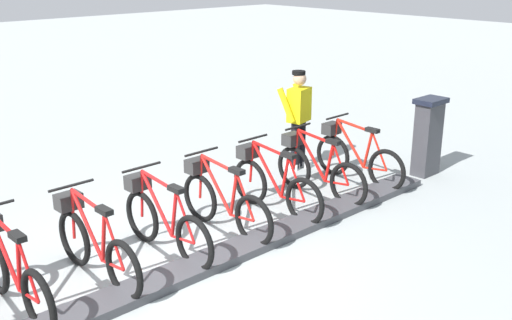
# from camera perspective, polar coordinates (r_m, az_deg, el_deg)

# --- Properties ---
(ground_plane) EXTENTS (60.00, 60.00, 0.00)m
(ground_plane) POSITION_cam_1_polar(r_m,az_deg,el_deg) (6.98, -7.34, -10.94)
(ground_plane) COLOR #A2A9A8
(dock_rail_base) EXTENTS (0.44, 9.02, 0.10)m
(dock_rail_base) POSITION_cam_1_polar(r_m,az_deg,el_deg) (6.96, -7.35, -10.58)
(dock_rail_base) COLOR #47474C
(dock_rail_base) RESTS_ON ground
(payment_kiosk) EXTENTS (0.36, 0.52, 1.28)m
(payment_kiosk) POSITION_cam_1_polar(r_m,az_deg,el_deg) (10.27, 15.76, 2.23)
(payment_kiosk) COLOR #38383D
(payment_kiosk) RESTS_ON ground
(bike_docked_0) EXTENTS (1.72, 0.54, 1.02)m
(bike_docked_0) POSITION_cam_1_polar(r_m,az_deg,el_deg) (9.75, 9.27, 0.38)
(bike_docked_0) COLOR black
(bike_docked_0) RESTS_ON ground
(bike_docked_1) EXTENTS (1.72, 0.54, 1.02)m
(bike_docked_1) POSITION_cam_1_polar(r_m,az_deg,el_deg) (9.07, 5.68, -0.83)
(bike_docked_1) COLOR black
(bike_docked_1) RESTS_ON ground
(bike_docked_2) EXTENTS (1.72, 0.54, 1.02)m
(bike_docked_2) POSITION_cam_1_polar(r_m,az_deg,el_deg) (8.45, 1.55, -2.22)
(bike_docked_2) COLOR black
(bike_docked_2) RESTS_ON ground
(bike_docked_3) EXTENTS (1.72, 0.54, 1.02)m
(bike_docked_3) POSITION_cam_1_polar(r_m,az_deg,el_deg) (7.88, -3.22, -3.80)
(bike_docked_3) COLOR black
(bike_docked_3) RESTS_ON ground
(bike_docked_4) EXTENTS (1.72, 0.54, 1.02)m
(bike_docked_4) POSITION_cam_1_polar(r_m,az_deg,el_deg) (7.38, -8.71, -5.59)
(bike_docked_4) COLOR black
(bike_docked_4) RESTS_ON ground
(bike_docked_5) EXTENTS (1.72, 0.54, 1.02)m
(bike_docked_5) POSITION_cam_1_polar(r_m,az_deg,el_deg) (6.97, -14.96, -7.54)
(bike_docked_5) COLOR black
(bike_docked_5) RESTS_ON ground
(bike_docked_6) EXTENTS (1.72, 0.54, 1.02)m
(bike_docked_6) POSITION_cam_1_polar(r_m,az_deg,el_deg) (6.65, -21.96, -9.61)
(bike_docked_6) COLOR black
(bike_docked_6) RESTS_ON ground
(worker_near_rack) EXTENTS (0.51, 0.69, 1.66)m
(worker_near_rack) POSITION_cam_1_polar(r_m,az_deg,el_deg) (10.16, 3.98, 4.14)
(worker_near_rack) COLOR white
(worker_near_rack) RESTS_ON ground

